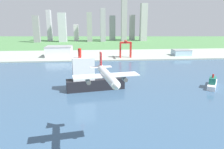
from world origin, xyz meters
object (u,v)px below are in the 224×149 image
object	(u,v)px
cargo_ship	(91,78)
ferry_boat	(212,83)
airplane_landing	(107,76)
port_crane_red	(126,45)
warehouse_main	(59,51)
warehouse_annex	(181,52)

from	to	relation	value
cargo_ship	ferry_boat	bearing A→B (deg)	-1.30
airplane_landing	port_crane_red	distance (m)	306.08
airplane_landing	warehouse_main	size ratio (longest dim) A/B	0.81
cargo_ship	warehouse_annex	xyz separation A→B (m)	(188.99, 204.01, -4.66)
warehouse_main	warehouse_annex	bearing A→B (deg)	-1.87
cargo_ship	warehouse_annex	world-z (taller)	cargo_ship
ferry_boat	warehouse_annex	bearing A→B (deg)	76.16
warehouse_main	airplane_landing	bearing A→B (deg)	-76.79
ferry_boat	port_crane_red	xyz separation A→B (m)	(-71.10, 189.46, 22.06)
warehouse_main	cargo_ship	bearing A→B (deg)	-72.63
airplane_landing	warehouse_annex	world-z (taller)	airplane_landing
warehouse_annex	warehouse_main	bearing A→B (deg)	178.13
port_crane_red	warehouse_main	xyz separation A→B (m)	(-133.28, 25.99, -13.62)
airplane_landing	warehouse_main	xyz separation A→B (m)	(-76.55, 326.14, -33.09)
ferry_boat	warehouse_main	xyz separation A→B (m)	(-204.39, 215.46, 8.44)
port_crane_red	ferry_boat	bearing A→B (deg)	-69.43
airplane_landing	cargo_ship	world-z (taller)	airplane_landing
airplane_landing	ferry_boat	size ratio (longest dim) A/B	1.21
airplane_landing	ferry_boat	bearing A→B (deg)	40.89
cargo_ship	airplane_landing	bearing A→B (deg)	-84.92
airplane_landing	warehouse_annex	bearing A→B (deg)	60.63
cargo_ship	ferry_boat	distance (m)	138.25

